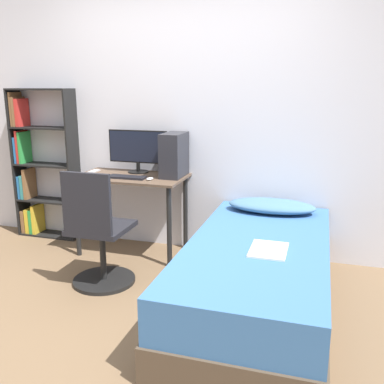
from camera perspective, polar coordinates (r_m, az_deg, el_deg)
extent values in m
plane|color=brown|center=(3.06, -9.88, -17.12)|extent=(14.00, 14.00, 0.00)
cube|color=silver|center=(4.08, -0.70, 9.49)|extent=(8.00, 0.05, 2.50)
cube|color=brown|center=(4.03, -8.13, 2.02)|extent=(1.02, 0.57, 0.02)
cylinder|color=black|center=(4.15, -15.08, -3.40)|extent=(0.04, 0.04, 0.73)
cylinder|color=black|center=(3.76, -3.06, -4.75)|extent=(0.04, 0.04, 0.73)
cylinder|color=black|center=(4.53, -12.00, -1.74)|extent=(0.04, 0.04, 0.73)
cylinder|color=black|center=(4.17, -0.88, -2.78)|extent=(0.04, 0.04, 0.73)
cube|color=black|center=(4.90, -22.08, 3.60)|extent=(0.02, 0.22, 1.54)
cube|color=black|center=(4.52, -15.48, 3.31)|extent=(0.02, 0.22, 1.54)
cube|color=black|center=(4.89, -18.21, -5.36)|extent=(0.65, 0.22, 0.02)
cube|color=black|center=(4.78, -18.55, -1.03)|extent=(0.65, 0.22, 0.02)
cube|color=black|center=(4.70, -18.91, 3.46)|extent=(0.65, 0.22, 0.02)
cube|color=black|center=(4.65, -19.29, 8.09)|extent=(0.65, 0.22, 0.02)
cube|color=black|center=(4.63, -19.68, 12.78)|extent=(0.65, 0.22, 0.02)
cube|color=brown|center=(5.02, -21.06, -3.52)|extent=(0.04, 0.19, 0.24)
cube|color=gold|center=(4.99, -20.61, -3.47)|extent=(0.04, 0.19, 0.27)
cube|color=green|center=(4.96, -20.17, -3.57)|extent=(0.04, 0.19, 0.26)
cube|color=gold|center=(4.93, -19.84, -3.32)|extent=(0.04, 0.19, 0.31)
cube|color=#2870B7|center=(4.93, -21.53, 0.71)|extent=(0.03, 0.19, 0.24)
cube|color=teal|center=(4.91, -21.19, 0.75)|extent=(0.04, 0.19, 0.25)
cube|color=brown|center=(4.87, -20.85, 1.10)|extent=(0.04, 0.19, 0.32)
cube|color=#2870B7|center=(4.86, -21.95, 5.26)|extent=(0.02, 0.19, 0.27)
cube|color=red|center=(4.84, -21.70, 5.65)|extent=(0.03, 0.19, 0.34)
cube|color=green|center=(4.82, -21.40, 5.56)|extent=(0.03, 0.19, 0.32)
cube|color=brown|center=(4.82, -22.42, 10.17)|extent=(0.02, 0.19, 0.34)
cube|color=brown|center=(4.80, -22.10, 9.91)|extent=(0.03, 0.19, 0.30)
cube|color=red|center=(4.78, -21.73, 9.82)|extent=(0.04, 0.19, 0.28)
cylinder|color=black|center=(3.67, -11.61, -11.42)|extent=(0.51, 0.51, 0.03)
cylinder|color=black|center=(3.58, -11.79, -8.16)|extent=(0.05, 0.05, 0.42)
cube|color=black|center=(3.50, -11.98, -4.67)|extent=(0.44, 0.44, 0.04)
cube|color=black|center=(3.26, -13.90, -1.51)|extent=(0.40, 0.04, 0.47)
cube|color=#4C3D2D|center=(3.21, 8.58, -13.22)|extent=(0.98, 2.05, 0.23)
cube|color=#38669E|center=(3.10, 8.76, -9.02)|extent=(0.95, 2.01, 0.28)
ellipsoid|color=teal|center=(3.75, 10.58, -1.81)|extent=(0.75, 0.36, 0.11)
cube|color=silver|center=(2.90, 10.17, -7.59)|extent=(0.24, 0.32, 0.01)
cylinder|color=black|center=(4.18, -7.16, 2.70)|extent=(0.20, 0.20, 0.01)
cylinder|color=black|center=(4.17, -7.18, 3.40)|extent=(0.04, 0.04, 0.10)
cube|color=black|center=(4.14, -7.24, 6.03)|extent=(0.60, 0.01, 0.31)
cube|color=black|center=(4.14, -7.29, 6.01)|extent=(0.57, 0.01, 0.29)
cube|color=black|center=(3.92, -8.67, 1.97)|extent=(0.35, 0.12, 0.02)
cube|color=#232328|center=(3.93, -2.40, 4.96)|extent=(0.18, 0.34, 0.40)
ellipsoid|color=silver|center=(3.83, -5.63, 1.78)|extent=(0.06, 0.09, 0.02)
cube|color=#B7B7BC|center=(4.29, -12.95, 2.73)|extent=(0.07, 0.14, 0.01)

